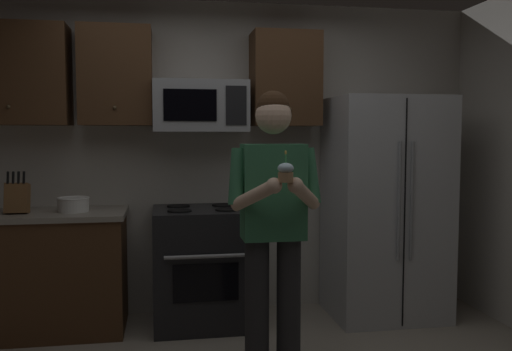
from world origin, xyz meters
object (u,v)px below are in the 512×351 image
object	(u,v)px
person	(273,217)
cupcake	(286,172)
bowl_large_white	(73,204)
oven_range	(203,266)
refrigerator	(385,207)
knife_block	(17,198)
microwave	(200,107)

from	to	relation	value
person	cupcake	size ratio (longest dim) A/B	10.13
bowl_large_white	oven_range	bearing A→B (deg)	0.32
refrigerator	person	distance (m)	1.50
oven_range	cupcake	distance (m)	1.62
oven_range	refrigerator	size ratio (longest dim) A/B	0.52
knife_block	person	distance (m)	1.98
microwave	refrigerator	size ratio (longest dim) A/B	0.41
refrigerator	knife_block	xyz separation A→B (m)	(-2.86, 0.01, 0.13)
refrigerator	cupcake	xyz separation A→B (m)	(-1.14, -1.30, 0.39)
refrigerator	person	size ratio (longest dim) A/B	1.02
cupcake	microwave	bearing A→B (deg)	103.93
knife_block	cupcake	distance (m)	2.18
refrigerator	cupcake	distance (m)	1.77
cupcake	refrigerator	bearing A→B (deg)	48.81
person	cupcake	distance (m)	0.44
bowl_large_white	person	bearing A→B (deg)	-37.14
microwave	oven_range	bearing A→B (deg)	-90.02
knife_block	bowl_large_white	size ratio (longest dim) A/B	1.36
microwave	person	size ratio (longest dim) A/B	0.42
oven_range	bowl_large_white	size ratio (longest dim) A/B	3.96
refrigerator	bowl_large_white	xyz separation A→B (m)	(-2.47, 0.03, 0.08)
knife_block	person	world-z (taller)	person
refrigerator	oven_range	bearing A→B (deg)	178.50
knife_block	cupcake	size ratio (longest dim) A/B	1.84
knife_block	bowl_large_white	xyz separation A→B (m)	(0.39, 0.02, -0.06)
oven_range	cupcake	bearing A→B (deg)	-74.88
person	oven_range	bearing A→B (deg)	109.71
refrigerator	person	xyz separation A→B (m)	(-1.14, -0.97, 0.10)
microwave	person	xyz separation A→B (m)	(0.36, -1.13, -0.72)
microwave	cupcake	world-z (taller)	microwave
bowl_large_white	microwave	bearing A→B (deg)	7.36
bowl_large_white	cupcake	world-z (taller)	cupcake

